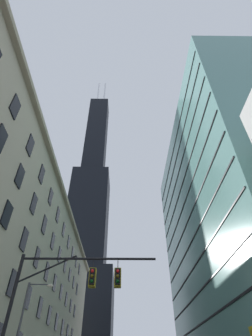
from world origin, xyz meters
The scene contains 5 objects.
station_building centered at (-17.05, 27.92, 12.80)m, with size 12.77×67.85×25.66m.
dark_skyscraper centered at (-18.13, 98.84, 50.34)m, with size 26.46×26.46×178.16m.
glass_office_midrise centered at (18.01, 32.09, 24.41)m, with size 14.12×47.70×48.82m.
traffic_signal_mast centered at (-3.84, 3.91, 5.29)m, with size 8.20×0.63×7.22m.
street_lamppost centered at (-8.72, 11.91, 4.78)m, with size 2.20×0.32×7.82m.
Camera 1 is at (-0.89, -11.50, 1.50)m, focal length 27.27 mm.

